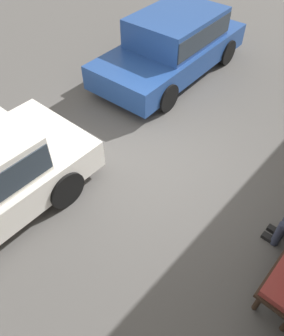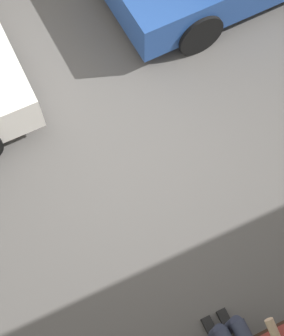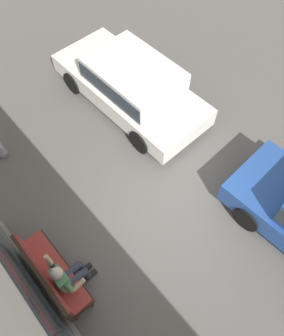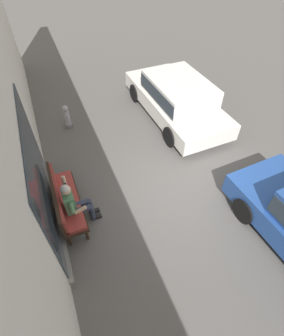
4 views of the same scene
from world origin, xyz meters
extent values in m
plane|color=#565451|center=(0.00, 0.00, 0.00)|extent=(60.00, 60.00, 0.00)
cube|color=beige|center=(0.00, 3.40, 2.35)|extent=(18.00, 0.40, 4.70)
cube|color=#2D3842|center=(0.14, 3.18, 1.45)|extent=(3.40, 0.03, 2.50)
cube|color=gray|center=(0.14, 3.15, 0.18)|extent=(3.60, 0.12, 0.10)
cylinder|color=#332319|center=(1.00, 3.00, 0.19)|extent=(0.07, 0.07, 0.38)
cylinder|color=#332319|center=(-0.72, 3.00, 0.19)|extent=(0.07, 0.07, 0.38)
cylinder|color=#332319|center=(1.00, 2.61, 0.19)|extent=(0.07, 0.07, 0.38)
cylinder|color=#332319|center=(-0.72, 2.61, 0.19)|extent=(0.07, 0.07, 0.38)
cube|color=#332319|center=(0.14, 2.81, 0.41)|extent=(1.88, 0.55, 0.06)
cube|color=maroon|center=(0.14, 2.81, 0.49)|extent=(1.82, 0.49, 0.10)
cube|color=#332319|center=(0.14, 3.04, 0.71)|extent=(1.88, 0.07, 0.55)
cube|color=maroon|center=(0.14, 2.98, 0.71)|extent=(1.82, 0.06, 0.47)
cylinder|color=#2D3347|center=(-0.06, 2.57, 0.49)|extent=(0.15, 0.42, 0.15)
cylinder|color=#2D3347|center=(-0.06, 2.36, 0.24)|extent=(0.12, 0.12, 0.49)
cube|color=black|center=(-0.06, 2.28, 0.04)|extent=(0.10, 0.24, 0.07)
cylinder|color=#2D3347|center=(-0.24, 2.57, 0.49)|extent=(0.15, 0.42, 0.15)
cylinder|color=#2D3347|center=(-0.24, 2.36, 0.24)|extent=(0.12, 0.12, 0.49)
cube|color=black|center=(-0.24, 2.28, 0.04)|extent=(0.10, 0.24, 0.07)
cube|color=#2D3347|center=(-0.15, 2.78, 0.49)|extent=(0.34, 0.24, 0.14)
cube|color=#4C7F56|center=(-0.15, 2.78, 0.77)|extent=(0.38, 0.22, 0.56)
sphere|color=tan|center=(-0.15, 2.78, 1.19)|extent=(0.22, 0.22, 0.22)
sphere|color=#B7B2AD|center=(-0.15, 2.79, 1.22)|extent=(0.20, 0.20, 0.20)
cylinder|color=#4C7F56|center=(-0.39, 2.76, 0.88)|extent=(0.20, 0.10, 0.28)
cylinder|color=tan|center=(-0.44, 2.60, 0.76)|extent=(0.08, 0.27, 0.17)
cylinder|color=#4C7F56|center=(0.09, 2.78, 0.95)|extent=(0.25, 0.10, 0.22)
cylinder|color=tan|center=(0.16, 2.76, 1.14)|extent=(0.16, 0.08, 0.25)
cube|color=#232328|center=(-0.01, 2.76, 1.18)|extent=(0.02, 0.07, 0.15)
cylinder|color=black|center=(-1.59, -0.98, 0.31)|extent=(0.64, 0.21, 0.63)
cube|color=white|center=(2.94, -1.45, 0.51)|extent=(4.59, 2.01, 0.53)
cube|color=white|center=(2.76, -1.46, 1.09)|extent=(2.40, 1.73, 0.63)
cube|color=#28333D|center=(2.76, -1.46, 1.09)|extent=(2.36, 1.77, 0.44)
cylinder|color=black|center=(4.32, -0.51, 0.33)|extent=(0.66, 0.20, 0.65)
cylinder|color=black|center=(4.37, -2.32, 0.33)|extent=(0.66, 0.20, 0.65)
cylinder|color=black|center=(1.51, -0.58, 0.33)|extent=(0.66, 0.20, 0.65)
cylinder|color=black|center=(1.55, -2.40, 0.33)|extent=(0.66, 0.20, 0.65)
cylinder|color=slate|center=(3.67, 2.17, 0.05)|extent=(0.26, 0.26, 0.10)
cylinder|color=#99999E|center=(3.67, 2.17, 0.38)|extent=(0.19, 0.19, 0.55)
sphere|color=#99999E|center=(3.67, 2.17, 0.71)|extent=(0.20, 0.20, 0.20)
cylinder|color=#99999E|center=(3.53, 2.17, 0.46)|extent=(0.10, 0.08, 0.08)
cylinder|color=#99999E|center=(3.81, 2.17, 0.46)|extent=(0.10, 0.08, 0.08)
camera|label=1|loc=(3.20, 2.60, 4.38)|focal=35.00mm
camera|label=2|loc=(0.87, 2.60, 5.56)|focal=55.00mm
camera|label=3|loc=(-2.20, 2.60, 6.96)|focal=35.00mm
camera|label=4|loc=(-3.96, 2.60, 5.45)|focal=28.00mm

